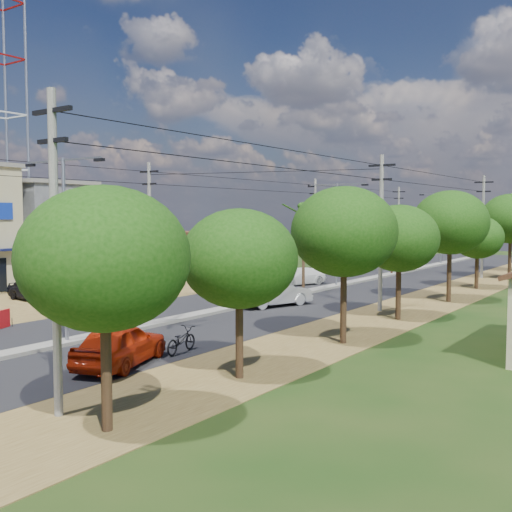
{
  "coord_description": "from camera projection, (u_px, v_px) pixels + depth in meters",
  "views": [
    {
      "loc": [
        21.37,
        -16.17,
        5.62
      ],
      "look_at": [
        -0.2,
        14.49,
        3.0
      ],
      "focal_mm": 42.0,
      "sensor_mm": 36.0,
      "label": 1
    }
  ],
  "objects": [
    {
      "name": "ground",
      "position": [
        67.0,
        344.0,
        25.85
      ],
      "size": [
        160.0,
        160.0,
        0.0
      ],
      "primitive_type": "plane",
      "color": "black",
      "rests_on": "ground"
    },
    {
      "name": "road",
      "position": [
        263.0,
        302.0,
        38.08
      ],
      "size": [
        12.0,
        110.0,
        0.04
      ],
      "primitive_type": "cube",
      "color": "black",
      "rests_on": "ground"
    },
    {
      "name": "median",
      "position": [
        288.0,
        296.0,
        40.53
      ],
      "size": [
        1.0,
        90.0,
        0.18
      ],
      "primitive_type": "cube",
      "color": "#605E56",
      "rests_on": "ground"
    },
    {
      "name": "dirt_lot_west",
      "position": [
        25.0,
        296.0,
        40.98
      ],
      "size": [
        18.0,
        46.0,
        0.04
      ],
      "primitive_type": "cube",
      "color": "#53401C",
      "rests_on": "ground"
    },
    {
      "name": "dirt_shoulder_east",
      "position": [
        389.0,
        315.0,
        33.21
      ],
      "size": [
        5.0,
        90.0,
        0.03
      ],
      "primitive_type": "cube",
      "color": "#53401C",
      "rests_on": "ground"
    },
    {
      "name": "shophouse_grey",
      "position": [
        38.0,
        232.0,
        49.59
      ],
      "size": [
        9.0,
        6.4,
        8.3
      ],
      "color": "#46474D",
      "rests_on": "ground"
    },
    {
      "name": "low_shed",
      "position": [
        136.0,
        252.0,
        57.34
      ],
      "size": [
        10.4,
        10.4,
        3.95
      ],
      "color": "#605E56",
      "rests_on": "ground"
    },
    {
      "name": "tree_east_a",
      "position": [
        104.0,
        259.0,
        15.19
      ],
      "size": [
        4.4,
        4.4,
        6.37
      ],
      "color": "black",
      "rests_on": "ground"
    },
    {
      "name": "tree_east_b",
      "position": [
        239.0,
        259.0,
        20.22
      ],
      "size": [
        4.0,
        4.0,
        5.83
      ],
      "color": "black",
      "rests_on": "ground"
    },
    {
      "name": "tree_east_c",
      "position": [
        344.0,
        232.0,
        25.65
      ],
      "size": [
        4.6,
        4.6,
        6.83
      ],
      "color": "black",
      "rests_on": "ground"
    },
    {
      "name": "tree_east_d",
      "position": [
        399.0,
        239.0,
        31.57
      ],
      "size": [
        4.2,
        4.2,
        6.13
      ],
      "color": "black",
      "rests_on": "ground"
    },
    {
      "name": "tree_east_e",
      "position": [
        450.0,
        223.0,
        37.93
      ],
      "size": [
        4.8,
        4.8,
        7.14
      ],
      "color": "black",
      "rests_on": "ground"
    },
    {
      "name": "tree_east_f",
      "position": [
        478.0,
        237.0,
        44.77
      ],
      "size": [
        3.8,
        3.8,
        5.52
      ],
      "color": "black",
      "rests_on": "ground"
    },
    {
      "name": "tree_east_g",
      "position": [
        511.0,
        219.0,
        50.86
      ],
      "size": [
        5.0,
        5.0,
        7.38
      ],
      "color": "black",
      "rests_on": "ground"
    },
    {
      "name": "palm_median_near",
      "position": [
        134.0,
        216.0,
        28.72
      ],
      "size": [
        2.0,
        2.0,
        6.15
      ],
      "color": "black",
      "rests_on": "ground"
    },
    {
      "name": "palm_median_mid",
      "position": [
        304.0,
        210.0,
        41.75
      ],
      "size": [
        2.0,
        2.0,
        6.55
      ],
      "color": "black",
      "rests_on": "ground"
    },
    {
      "name": "palm_median_far",
      "position": [
        393.0,
        218.0,
        54.85
      ],
      "size": [
        2.0,
        2.0,
        5.85
      ],
      "color": "black",
      "rests_on": "ground"
    },
    {
      "name": "streetlight_near",
      "position": [
        65.0,
        234.0,
        25.51
      ],
      "size": [
        5.1,
        0.18,
        8.0
      ],
      "color": "gray",
      "rests_on": "ground"
    },
    {
      "name": "streetlight_mid",
      "position": [
        337.0,
        225.0,
        45.91
      ],
      "size": [
        5.1,
        0.18,
        8.0
      ],
      "color": "gray",
      "rests_on": "ground"
    },
    {
      "name": "streetlight_far",
      "position": [
        442.0,
        222.0,
        66.31
      ],
      "size": [
        5.1,
        0.18,
        8.0
      ],
      "color": "gray",
      "rests_on": "ground"
    },
    {
      "name": "utility_pole_w_b",
      "position": [
        150.0,
        227.0,
        39.32
      ],
      "size": [
        1.6,
        0.24,
        9.0
      ],
      "color": "#605E56",
      "rests_on": "ground"
    },
    {
      "name": "utility_pole_w_c",
      "position": [
        315.0,
        223.0,
        57.27
      ],
      "size": [
        1.6,
        0.24,
        9.0
      ],
      "color": "#605E56",
      "rests_on": "ground"
    },
    {
      "name": "utility_pole_w_d",
      "position": [
        398.0,
        221.0,
        74.41
      ],
      "size": [
        1.6,
        0.24,
        9.0
      ],
      "color": "#605E56",
      "rests_on": "ground"
    },
    {
      "name": "utility_pole_e_a",
      "position": [
        55.0,
        246.0,
        16.32
      ],
      "size": [
        1.6,
        0.24,
        9.0
      ],
      "color": "#605E56",
      "rests_on": "ground"
    },
    {
      "name": "utility_pole_e_b",
      "position": [
        381.0,
        229.0,
        34.27
      ],
      "size": [
        1.6,
        0.24,
        9.0
      ],
      "color": "#605E56",
      "rests_on": "ground"
    },
    {
      "name": "utility_pole_e_c",
      "position": [
        483.0,
        224.0,
        52.22
      ],
      "size": [
        1.6,
        0.24,
        9.0
      ],
      "color": "#605E56",
      "rests_on": "ground"
    },
    {
      "name": "car_red_near",
      "position": [
        121.0,
        345.0,
        22.01
      ],
      "size": [
        3.37,
        5.07,
        1.6
      ],
      "primitive_type": "imported",
      "rotation": [
        0.0,
        0.0,
        3.48
      ],
      "color": "maroon",
      "rests_on": "ground"
    },
    {
      "name": "car_silver_mid",
      "position": [
        274.0,
        294.0,
        36.35
      ],
      "size": [
        3.16,
        5.15,
        1.6
      ],
      "primitive_type": "imported",
      "rotation": [
        0.0,
        0.0,
        2.82
      ],
      "color": "gray",
      "rests_on": "ground"
    },
    {
      "name": "car_white_far",
      "position": [
        299.0,
        277.0,
        47.36
      ],
      "size": [
        3.39,
        4.92,
        1.32
      ],
      "primitive_type": "imported",
      "rotation": [
        0.0,
        0.0,
        -0.38
      ],
      "color": "silver",
      "rests_on": "ground"
    },
    {
      "name": "car_parked_dark",
      "position": [
        33.0,
        290.0,
        38.84
      ],
      "size": [
        4.36,
        2.09,
        1.44
      ],
      "primitive_type": "imported",
      "rotation": [
        0.0,
        0.0,
        1.48
      ],
      "color": "black",
      "rests_on": "ground"
    },
    {
      "name": "moto_rider_east",
      "position": [
        181.0,
        341.0,
        24.1
      ],
      "size": [
        0.98,
        2.04,
        1.03
      ],
      "primitive_type": "imported",
      "rotation": [
        0.0,
        0.0,
        3.3
      ],
      "color": "black",
      "rests_on": "ground"
    },
    {
      "name": "moto_rider_west_a",
      "position": [
        243.0,
        283.0,
        44.59
      ],
      "size": [
        0.98,
        1.98,
        1.0
      ],
      "primitive_type": "imported",
      "rotation": [
        0.0,
        0.0,
        -0.17
      ],
      "color": "black",
      "rests_on": "ground"
    },
    {
      "name": "moto_rider_west_b",
      "position": [
        308.0,
        273.0,
        52.32
      ],
      "size": [
        0.89,
        1.63,
        0.94
      ],
      "primitive_type": "imported",
      "rotation": [
        0.0,
        0.0,
        -0.3
      ],
      "color": "black",
      "rests_on": "ground"
    },
    {
      "name": "roadside_sign",
      "position": [
        2.0,
        320.0,
        29.3
      ],
      "size": [
        0.5,
        1.07,
        0.94
      ],
      "rotation": [
        0.0,
        0.0,
        0.39
      ],
      "color": "#A00E12",
      "rests_on": "ground"
    }
  ]
}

